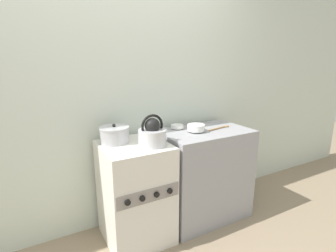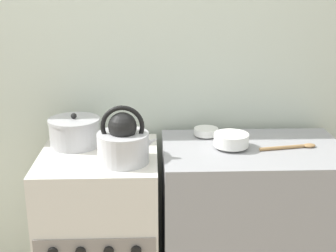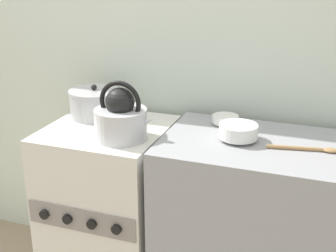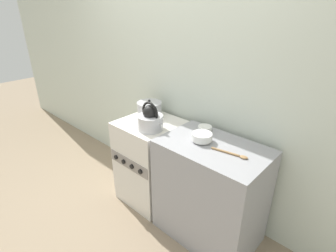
% 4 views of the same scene
% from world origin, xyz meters
% --- Properties ---
extents(wall_back, '(7.00, 0.06, 2.50)m').
position_xyz_m(wall_back, '(0.00, 0.62, 1.25)').
color(wall_back, silver).
rests_on(wall_back, ground_plane).
extents(stove, '(0.54, 0.57, 0.87)m').
position_xyz_m(stove, '(-0.00, 0.27, 0.43)').
color(stove, silver).
rests_on(stove, ground_plane).
extents(counter, '(0.84, 0.55, 0.89)m').
position_xyz_m(counter, '(0.72, 0.27, 0.45)').
color(counter, '#99999E').
rests_on(counter, ground_plane).
extents(kettle, '(0.28, 0.23, 0.26)m').
position_xyz_m(kettle, '(0.12, 0.18, 0.96)').
color(kettle, silver).
rests_on(kettle, stove).
extents(cooking_pot, '(0.25, 0.25, 0.16)m').
position_xyz_m(cooking_pot, '(-0.12, 0.40, 0.93)').
color(cooking_pot, '#B2B2B7').
rests_on(cooking_pot, stove).
extents(enamel_bowl, '(0.16, 0.16, 0.07)m').
position_xyz_m(enamel_bowl, '(0.61, 0.27, 0.93)').
color(enamel_bowl, white).
rests_on(enamel_bowl, counter).
extents(small_ceramic_bowl, '(0.12, 0.12, 0.04)m').
position_xyz_m(small_ceramic_bowl, '(0.51, 0.44, 0.91)').
color(small_ceramic_bowl, white).
rests_on(small_ceramic_bowl, counter).
extents(wooden_spoon, '(0.27, 0.08, 0.02)m').
position_xyz_m(wooden_spoon, '(0.89, 0.25, 0.90)').
color(wooden_spoon, '#A37A4C').
rests_on(wooden_spoon, counter).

